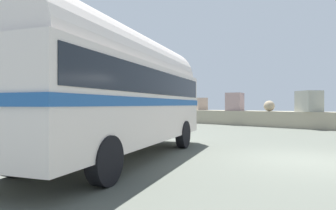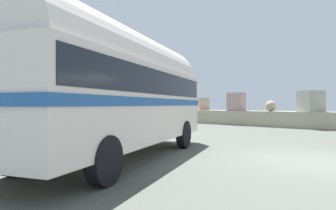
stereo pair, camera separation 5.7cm
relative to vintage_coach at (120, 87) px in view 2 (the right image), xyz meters
name	(u,v)px [view 2 (the right image)]	position (x,y,z in m)	size (l,w,h in m)	color
ground	(309,162)	(4.02, 3.28, -2.04)	(32.00, 26.00, 0.02)	#50544B
vintage_coach	(120,87)	(0.00, 0.00, 0.00)	(5.65, 8.82, 3.70)	black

